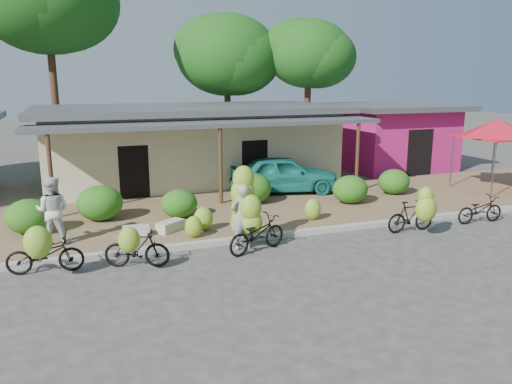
% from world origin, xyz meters
% --- Properties ---
extents(ground, '(100.00, 100.00, 0.00)m').
position_xyz_m(ground, '(0.00, 0.00, 0.00)').
color(ground, '#3E3C3A').
rests_on(ground, ground).
extents(sidewalk, '(60.00, 6.00, 0.12)m').
position_xyz_m(sidewalk, '(0.00, 5.00, 0.06)').
color(sidewalk, olive).
rests_on(sidewalk, ground).
extents(curb, '(60.00, 0.25, 0.15)m').
position_xyz_m(curb, '(0.00, 2.00, 0.07)').
color(curb, '#A8A399').
rests_on(curb, ground).
extents(shop_main, '(13.00, 8.50, 3.35)m').
position_xyz_m(shop_main, '(0.00, 10.93, 1.72)').
color(shop_main, beige).
rests_on(shop_main, ground).
extents(shop_pink, '(6.00, 6.00, 3.25)m').
position_xyz_m(shop_pink, '(10.50, 10.99, 1.67)').
color(shop_pink, '#C41E54').
rests_on(shop_pink, ground).
extents(tree_center_right, '(5.67, 5.58, 8.04)m').
position_xyz_m(tree_center_right, '(3.31, 16.61, 5.91)').
color(tree_center_right, '#4F2D1F').
rests_on(tree_center_right, ground).
extents(tree_near_right, '(4.76, 4.60, 7.71)m').
position_xyz_m(tree_near_right, '(7.31, 14.61, 5.94)').
color(tree_near_right, '#4F2D1F').
rests_on(tree_near_right, ground).
extents(hedge_0, '(1.30, 1.17, 1.02)m').
position_xyz_m(hedge_0, '(-6.22, 4.56, 0.63)').
color(hedge_0, '#166116').
rests_on(hedge_0, sidewalk).
extents(hedge_1, '(1.43, 1.29, 1.12)m').
position_xyz_m(hedge_1, '(-4.21, 5.31, 0.68)').
color(hedge_1, '#166116').
rests_on(hedge_1, sidewalk).
extents(hedge_2, '(1.18, 1.06, 0.92)m').
position_xyz_m(hedge_2, '(-1.80, 4.76, 0.58)').
color(hedge_2, '#166116').
rests_on(hedge_2, sidewalk).
extents(hedge_3, '(1.40, 1.26, 1.09)m').
position_xyz_m(hedge_3, '(1.05, 5.72, 0.67)').
color(hedge_3, '#166116').
rests_on(hedge_3, sidewalk).
extents(hedge_4, '(1.30, 1.17, 1.01)m').
position_xyz_m(hedge_4, '(4.37, 4.50, 0.63)').
color(hedge_4, '#166116').
rests_on(hedge_4, sidewalk).
extents(hedge_5, '(1.25, 1.12, 0.97)m').
position_xyz_m(hedge_5, '(6.74, 5.20, 0.61)').
color(hedge_5, '#166116').
rests_on(hedge_5, sidewalk).
extents(red_canopy, '(3.50, 3.50, 2.86)m').
position_xyz_m(red_canopy, '(10.88, 4.45, 2.61)').
color(red_canopy, '#59595E').
rests_on(red_canopy, sidewalk).
extents(bike_far_left, '(1.82, 1.31, 1.35)m').
position_xyz_m(bike_far_left, '(-5.71, 1.32, 0.56)').
color(bike_far_left, black).
rests_on(bike_far_left, ground).
extents(bike_left, '(1.65, 1.31, 1.22)m').
position_xyz_m(bike_left, '(-3.65, 0.97, 0.55)').
color(bike_left, black).
rests_on(bike_left, ground).
extents(bike_center, '(1.96, 1.48, 2.25)m').
position_xyz_m(bike_center, '(-0.58, 1.37, 0.89)').
color(bike_center, black).
rests_on(bike_center, ground).
extents(bike_right, '(1.59, 1.14, 1.51)m').
position_xyz_m(bike_right, '(4.45, 0.94, 0.65)').
color(bike_right, black).
rests_on(bike_right, ground).
extents(bike_far_right, '(1.68, 0.64, 0.87)m').
position_xyz_m(bike_far_right, '(7.14, 1.19, 0.44)').
color(bike_far_right, black).
rests_on(bike_far_right, ground).
extents(loose_banana_a, '(0.49, 0.42, 0.62)m').
position_xyz_m(loose_banana_a, '(-1.86, 2.54, 0.43)').
color(loose_banana_a, '#88C230').
rests_on(loose_banana_a, sidewalk).
extents(loose_banana_b, '(0.57, 0.49, 0.72)m').
position_xyz_m(loose_banana_b, '(-1.43, 3.08, 0.48)').
color(loose_banana_b, '#88C230').
rests_on(loose_banana_b, sidewalk).
extents(loose_banana_c, '(0.54, 0.46, 0.68)m').
position_xyz_m(loose_banana_c, '(2.11, 3.00, 0.46)').
color(loose_banana_c, '#88C230').
rests_on(loose_banana_c, sidewalk).
extents(sack_near, '(0.92, 0.83, 0.30)m').
position_xyz_m(sack_near, '(-2.37, 3.37, 0.27)').
color(sack_near, beige).
rests_on(sack_near, sidewalk).
extents(sack_far, '(0.79, 0.48, 0.28)m').
position_xyz_m(sack_far, '(-3.37, 3.25, 0.26)').
color(sack_far, beige).
rests_on(sack_far, sidewalk).
extents(vendor, '(0.70, 0.51, 1.79)m').
position_xyz_m(vendor, '(-0.78, 1.45, 0.89)').
color(vendor, gray).
rests_on(vendor, ground).
extents(bystander, '(1.06, 0.92, 1.84)m').
position_xyz_m(bystander, '(-5.52, 3.36, 1.04)').
color(bystander, silver).
rests_on(bystander, sidewalk).
extents(teal_van, '(4.54, 2.70, 1.45)m').
position_xyz_m(teal_van, '(2.85, 7.00, 0.84)').
color(teal_van, '#1A786D').
rests_on(teal_van, sidewalk).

